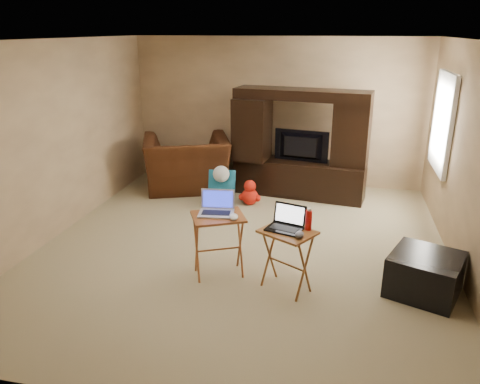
% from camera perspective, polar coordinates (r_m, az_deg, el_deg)
% --- Properties ---
extents(floor, '(5.50, 5.50, 0.00)m').
position_cam_1_polar(floor, '(5.98, 0.42, -6.63)').
color(floor, tan).
rests_on(floor, ground).
extents(ceiling, '(5.50, 5.50, 0.00)m').
position_cam_1_polar(ceiling, '(5.38, 0.48, 18.08)').
color(ceiling, silver).
rests_on(ceiling, ground).
extents(wall_back, '(5.00, 0.00, 5.00)m').
position_cam_1_polar(wall_back, '(8.20, 4.52, 9.68)').
color(wall_back, tan).
rests_on(wall_back, ground).
extents(wall_front, '(5.00, 0.00, 5.00)m').
position_cam_1_polar(wall_front, '(3.07, -10.42, -7.50)').
color(wall_front, tan).
rests_on(wall_front, ground).
extents(wall_left, '(0.00, 5.50, 5.50)m').
position_cam_1_polar(wall_left, '(6.53, -21.67, 5.87)').
color(wall_left, tan).
rests_on(wall_left, ground).
extents(wall_right, '(0.00, 5.50, 5.50)m').
position_cam_1_polar(wall_right, '(5.61, 26.34, 3.17)').
color(wall_right, tan).
rests_on(wall_right, ground).
extents(window_pane, '(0.00, 1.20, 1.20)m').
position_cam_1_polar(window_pane, '(7.05, 23.63, 7.79)').
color(window_pane, white).
rests_on(window_pane, ground).
extents(window_frame, '(0.06, 1.14, 1.34)m').
position_cam_1_polar(window_frame, '(7.05, 23.47, 7.80)').
color(window_frame, white).
rests_on(window_frame, ground).
extents(entertainment_center, '(2.17, 0.81, 1.73)m').
position_cam_1_polar(entertainment_center, '(7.59, 7.35, 5.83)').
color(entertainment_center, black).
rests_on(entertainment_center, floor).
extents(television, '(0.89, 0.26, 0.51)m').
position_cam_1_polar(television, '(7.55, 7.30, 5.49)').
color(television, black).
rests_on(television, entertainment_center).
extents(recliner, '(1.73, 1.63, 0.90)m').
position_cam_1_polar(recliner, '(8.00, -6.51, 3.49)').
color(recliner, '#46210F').
rests_on(recliner, floor).
extents(child_rocker, '(0.46, 0.52, 0.55)m').
position_cam_1_polar(child_rocker, '(7.17, -2.54, 0.25)').
color(child_rocker, '#165F7D').
rests_on(child_rocker, floor).
extents(plush_toy, '(0.36, 0.30, 0.40)m').
position_cam_1_polar(plush_toy, '(7.29, 1.21, -0.03)').
color(plush_toy, red).
rests_on(plush_toy, floor).
extents(push_toy, '(0.62, 0.50, 0.41)m').
position_cam_1_polar(push_toy, '(7.68, 11.51, 0.64)').
color(push_toy, blue).
rests_on(push_toy, floor).
extents(ottoman, '(0.87, 0.87, 0.43)m').
position_cam_1_polar(ottoman, '(5.26, 21.60, -9.31)').
color(ottoman, black).
rests_on(ottoman, floor).
extents(tray_table_left, '(0.68, 0.63, 0.71)m').
position_cam_1_polar(tray_table_left, '(5.19, -2.63, -6.53)').
color(tray_table_left, '#A95E29').
rests_on(tray_table_left, floor).
extents(tray_table_right, '(0.65, 0.61, 0.67)m').
position_cam_1_polar(tray_table_right, '(4.94, 5.71, -8.29)').
color(tray_table_right, brown).
rests_on(tray_table_right, floor).
extents(laptop_left, '(0.41, 0.35, 0.24)m').
position_cam_1_polar(laptop_left, '(5.03, -2.95, -1.47)').
color(laptop_left, '#AEAEB3').
rests_on(laptop_left, tray_table_left).
extents(laptop_right, '(0.42, 0.37, 0.24)m').
position_cam_1_polar(laptop_right, '(4.77, 5.44, -3.30)').
color(laptop_right, black).
rests_on(laptop_right, tray_table_right).
extents(mouse_left, '(0.11, 0.16, 0.06)m').
position_cam_1_polar(mouse_left, '(4.93, -0.77, -3.06)').
color(mouse_left, white).
rests_on(mouse_left, tray_table_left).
extents(mouse_right, '(0.11, 0.15, 0.06)m').
position_cam_1_polar(mouse_right, '(4.66, 7.26, -5.15)').
color(mouse_right, '#434247').
rests_on(mouse_right, tray_table_right).
extents(water_bottle, '(0.07, 0.07, 0.21)m').
position_cam_1_polar(water_bottle, '(4.81, 8.36, -3.43)').
color(water_bottle, red).
rests_on(water_bottle, tray_table_right).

